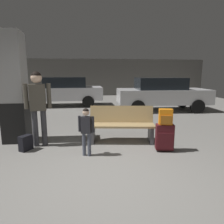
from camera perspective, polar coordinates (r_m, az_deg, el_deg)
ground_plane at (r=7.28m, az=-4.50°, el=-3.05°), size 18.00×18.00×0.10m
garage_back_wall at (r=15.93m, az=-5.76°, el=9.70°), size 18.00×0.12×2.80m
structural_pillar at (r=5.51m, az=-26.05°, el=5.95°), size 0.57×0.57×2.68m
bench at (r=5.05m, az=2.76°, el=-3.52°), size 1.66×0.73×0.89m
suitcase at (r=4.60m, az=14.64°, el=-6.87°), size 0.41×0.28×0.60m
backpack_bright at (r=4.49m, az=14.91°, el=-1.39°), size 0.31×0.24×0.34m
child at (r=4.16m, az=-7.31°, el=-4.19°), size 0.33×0.24×1.01m
adult at (r=4.92m, az=-20.23°, el=2.97°), size 0.59×0.26×1.74m
backpack_dark_floor at (r=4.94m, az=-23.27°, el=-8.07°), size 0.30×0.32×0.34m
parked_car_near at (r=9.59m, az=13.86°, el=5.20°), size 4.17×1.93×1.51m
parked_car_far at (r=11.02m, az=-13.50°, el=5.90°), size 4.14×1.88×1.51m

